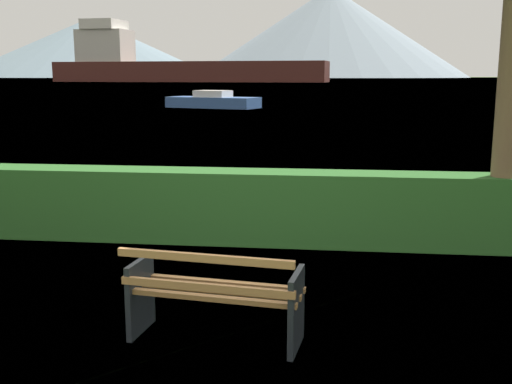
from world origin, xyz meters
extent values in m
plane|color=#567A38|center=(0.00, 0.00, 0.00)|extent=(1400.00, 1400.00, 0.00)
plane|color=slate|center=(0.00, 307.60, 0.00)|extent=(620.00, 620.00, 0.00)
cube|color=#A0703F|center=(-0.03, -0.19, 0.45)|extent=(1.50, 0.26, 0.04)
cube|color=#A0703F|center=(0.00, 0.00, 0.45)|extent=(1.50, 0.26, 0.04)
cube|color=#A0703F|center=(0.03, 0.19, 0.45)|extent=(1.50, 0.26, 0.04)
cube|color=#A0703F|center=(-0.04, -0.26, 0.57)|extent=(1.50, 0.24, 0.06)
cube|color=#A0703F|center=(-0.04, -0.31, 0.84)|extent=(1.50, 0.24, 0.06)
cube|color=#1E2328|center=(-0.71, 0.07, 0.34)|extent=(0.12, 0.51, 0.68)
cube|color=#1E2328|center=(0.70, -0.11, 0.34)|extent=(0.12, 0.51, 0.68)
cube|color=#285B23|center=(0.00, 3.20, 0.50)|extent=(9.93, 0.60, 1.00)
cylinder|color=brown|center=(3.22, 3.14, 2.10)|extent=(0.35, 0.35, 4.21)
cube|color=#471E19|center=(-45.73, 196.06, 3.30)|extent=(93.16, 24.10, 6.60)
cube|color=beige|center=(-75.03, 199.48, 11.88)|extent=(17.89, 14.00, 10.56)
cube|color=silver|center=(-75.03, 199.48, 18.81)|extent=(13.11, 14.76, 3.30)
cube|color=#335693|center=(-7.25, 37.88, 0.38)|extent=(6.95, 4.40, 0.75)
cube|color=silver|center=(-7.25, 37.88, 0.98)|extent=(2.77, 2.34, 0.46)
cone|color=slate|center=(-231.68, 579.89, 28.05)|extent=(248.67, 248.67, 56.09)
cone|color=gray|center=(0.00, 573.40, 40.20)|extent=(249.08, 249.08, 80.39)
camera|label=1|loc=(0.94, -4.96, 2.29)|focal=42.70mm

